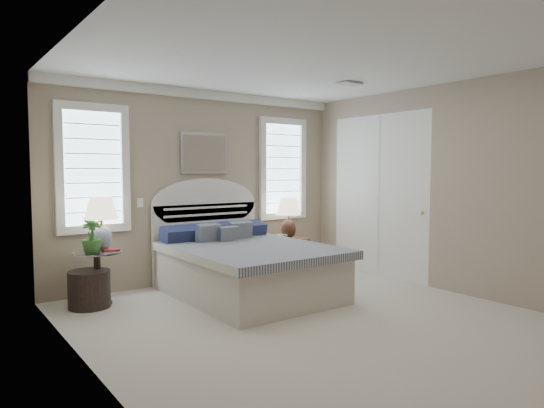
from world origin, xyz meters
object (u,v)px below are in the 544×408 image
(bed, at_px, (243,264))
(nightstand_right, at_px, (290,247))
(floor_pot, at_px, (89,289))
(lamp_left, at_px, (101,217))
(side_table_left, at_px, (97,272))
(lamp_right, at_px, (288,213))

(bed, bearing_deg, nightstand_right, 28.03)
(floor_pot, bearing_deg, lamp_left, 33.22)
(side_table_left, xyz_separation_m, lamp_right, (2.93, 0.11, 0.53))
(lamp_right, bearing_deg, side_table_left, -177.83)
(bed, distance_m, nightstand_right, 1.47)
(lamp_left, height_order, lamp_right, lamp_left)
(bed, relative_size, lamp_right, 3.60)
(bed, distance_m, lamp_right, 1.55)
(floor_pot, distance_m, lamp_left, 0.84)
(nightstand_right, relative_size, lamp_left, 0.82)
(floor_pot, bearing_deg, side_table_left, 30.46)
(bed, relative_size, nightstand_right, 4.29)
(side_table_left, distance_m, floor_pot, 0.22)
(nightstand_right, bearing_deg, lamp_right, 154.32)
(floor_pot, relative_size, lamp_right, 0.74)
(floor_pot, bearing_deg, lamp_right, 3.34)
(floor_pot, distance_m, lamp_right, 3.13)
(nightstand_right, xyz_separation_m, floor_pot, (-3.06, -0.17, -0.17))
(nightstand_right, relative_size, lamp_right, 0.84)
(side_table_left, xyz_separation_m, nightstand_right, (2.95, 0.10, -0.00))
(lamp_right, bearing_deg, bed, -151.16)
(bed, distance_m, floor_pot, 1.85)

